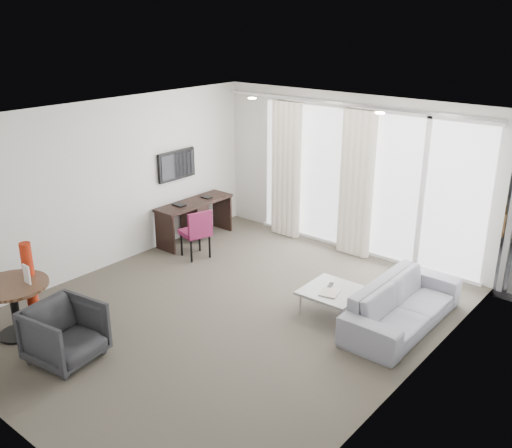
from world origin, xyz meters
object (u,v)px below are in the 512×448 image
Objects in this scene: tub_armchair at (65,333)px; rattan_chair_b at (486,217)px; sofa at (403,305)px; red_lamp at (31,284)px; coffee_table at (332,301)px; desk at (195,221)px; rattan_chair_a at (404,213)px; round_table at (15,310)px; desk_chair at (195,233)px.

rattan_chair_b is at bearing -28.36° from tub_armchair.
red_lamp is at bearing 129.24° from sofa.
sofa reaches higher than coffee_table.
desk is 3.76m from rattan_chair_a.
sofa is (3.57, 3.26, -0.06)m from round_table.
round_table is 0.97× the size of rattan_chair_b.
rattan_chair_a is at bearing 100.15° from coffee_table.
coffee_table is (3.30, -0.71, -0.18)m from desk.
round_table is (0.59, -3.68, -0.00)m from desk.
rattan_chair_b is (3.42, 3.70, 0.04)m from desk_chair.
red_lamp is at bearing 70.34° from tub_armchair.
round_table is at bearing -83.69° from rattan_chair_a.
desk_chair is 2.86m from red_lamp.
desk_chair reaches higher than desk.
coffee_table is (1.76, 2.89, -0.18)m from tub_armchair.
round_table is 0.36m from red_lamp.
red_lamp reaches higher than coffee_table.
sofa is 3.37m from rattan_chair_a.
sofa is at bearing 18.20° from desk_chair.
round_table is 0.44× the size of sofa.
desk is at bearing 151.91° from desk_chair.
rattan_chair_a is at bearing -19.22° from tub_armchair.
rattan_chair_b is at bearing 80.22° from coffee_table.
red_lamp is at bearing -136.05° from coffee_table.
tub_armchair is 6.32m from rattan_chair_a.
coffee_table is (2.75, -0.17, -0.25)m from desk_chair.
desk_chair is (0.55, -0.54, 0.06)m from desk.
desk is 1.81× the size of desk_chair.
desk is at bearing -111.09° from rattan_chair_a.
rattan_chair_b is (3.45, 6.56, -0.11)m from red_lamp.
tub_armchair is at bearing 140.52° from sofa.
desk is 1.67× the size of rattan_chair_b.
rattan_chair_a is at bearing 69.98° from red_lamp.
sofa is at bearing 39.24° from red_lamp.
desk is 2.01× the size of coffee_table.
desk is at bearing 84.33° from sofa.
desk_chair is 3.62m from sofa.
desk is 0.77m from desk_chair.
red_lamp is (-0.04, -2.86, 0.15)m from desk_chair.
desk_chair is 1.06× the size of rattan_chair_a.
desk_chair is 3.14m from round_table.
desk_chair is at bearing -149.45° from rattan_chair_b.
coffee_table is at bearing 108.88° from sofa.
desk_chair reaches higher than round_table.
rattan_chair_a reaches higher than coffee_table.
desk_chair is at bearing -44.33° from desk.
sofa is at bearing 42.44° from round_table.
red_lamp is 1.51× the size of coffee_table.
sofa is at bearing -39.43° from rattan_chair_a.
desk reaches higher than round_table.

